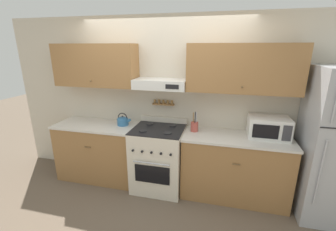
% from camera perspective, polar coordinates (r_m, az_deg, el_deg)
% --- Properties ---
extents(ground_plane, '(16.00, 16.00, 0.00)m').
position_cam_1_polar(ground_plane, '(3.51, -3.59, -19.75)').
color(ground_plane, brown).
extents(wall_back, '(5.20, 0.46, 2.55)m').
position_cam_1_polar(wall_back, '(3.41, -0.62, 6.40)').
color(wall_back, beige).
rests_on(wall_back, ground_plane).
extents(counter_left, '(1.31, 0.61, 0.93)m').
position_cam_1_polar(counter_left, '(3.90, -17.03, -8.58)').
color(counter_left, olive).
rests_on(counter_left, ground_plane).
extents(counter_right, '(1.47, 0.61, 0.93)m').
position_cam_1_polar(counter_right, '(3.41, 16.44, -12.38)').
color(counter_right, olive).
rests_on(counter_right, ground_plane).
extents(stove_range, '(0.74, 0.69, 1.05)m').
position_cam_1_polar(stove_range, '(3.47, -2.40, -10.77)').
color(stove_range, beige).
rests_on(stove_range, ground_plane).
extents(tea_kettle, '(0.23, 0.18, 0.20)m').
position_cam_1_polar(tea_kettle, '(3.57, -11.38, -1.28)').
color(tea_kettle, teal).
rests_on(tea_kettle, counter_left).
extents(microwave, '(0.52, 0.38, 0.28)m').
position_cam_1_polar(microwave, '(3.31, 24.11, -2.71)').
color(microwave, white).
rests_on(microwave, counter_right).
extents(utensil_crock, '(0.11, 0.11, 0.29)m').
position_cam_1_polar(utensil_crock, '(3.27, 6.73, -2.72)').
color(utensil_crock, '#B24C42').
rests_on(utensil_crock, counter_right).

